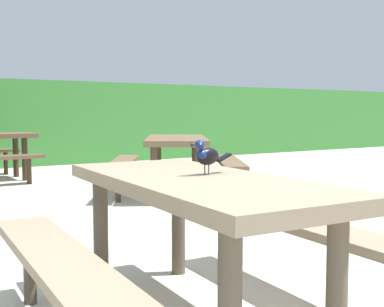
% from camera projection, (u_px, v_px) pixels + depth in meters
% --- Properties ---
extents(picnic_table_foreground, '(1.78, 1.84, 0.74)m').
position_uv_depth(picnic_table_foreground, '(197.00, 213.00, 2.53)').
color(picnic_table_foreground, '#84725B').
rests_on(picnic_table_foreground, ground).
extents(bird_grackle, '(0.29, 0.10, 0.18)m').
position_uv_depth(bird_grackle, '(206.00, 155.00, 2.58)').
color(bird_grackle, black).
rests_on(bird_grackle, picnic_table_foreground).
extents(picnic_table_far_centre, '(2.32, 2.33, 0.74)m').
position_uv_depth(picnic_table_far_centre, '(177.00, 151.00, 6.56)').
color(picnic_table_far_centre, brown).
rests_on(picnic_table_far_centre, ground).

